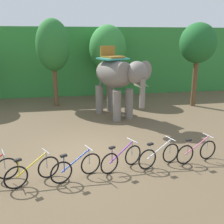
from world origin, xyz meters
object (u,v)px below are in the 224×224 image
(bike_purple, at_px, (122,158))
(bike_pink, at_px, (197,151))
(tree_far_right, at_px, (198,44))
(elephant, at_px, (117,77))
(bike_yellow, at_px, (33,171))
(bike_white, at_px, (159,155))
(bike_blue, at_px, (76,167))
(tree_far_left, at_px, (53,46))
(tree_center, at_px, (108,49))

(bike_purple, relative_size, bike_pink, 0.92)
(tree_far_right, xyz_separation_m, elephant, (-5.27, -1.58, -1.63))
(bike_yellow, xyz_separation_m, bike_white, (4.08, 0.37, 0.00))
(bike_yellow, height_order, bike_pink, same)
(tree_far_right, xyz_separation_m, bike_blue, (-7.77, -7.75, -3.45))
(bike_blue, relative_size, bike_pink, 0.94)
(elephant, bearing_deg, bike_yellow, -121.40)
(tree_far_left, relative_size, tree_far_right, 1.05)
(tree_far_left, xyz_separation_m, tree_center, (3.57, 1.34, -0.25))
(bike_purple, distance_m, bike_white, 1.30)
(tree_far_right, bearing_deg, tree_far_left, 169.64)
(elephant, distance_m, bike_purple, 6.19)
(bike_blue, height_order, bike_white, same)
(elephant, relative_size, bike_purple, 2.72)
(tree_far_left, xyz_separation_m, bike_yellow, (-0.45, -9.35, -3.34))
(tree_center, relative_size, bike_purple, 3.28)
(tree_far_left, distance_m, tree_far_right, 8.75)
(tree_far_left, distance_m, bike_purple, 9.86)
(bike_white, xyz_separation_m, bike_pink, (1.39, 0.06, 0.00))
(bike_blue, distance_m, bike_purple, 1.53)
(tree_far_right, distance_m, elephant, 5.74)
(tree_far_right, bearing_deg, bike_pink, -116.04)
(tree_center, xyz_separation_m, elephant, (-0.24, -4.50, -1.27))
(bike_yellow, bearing_deg, tree_far_left, 87.24)
(tree_far_right, xyz_separation_m, bike_yellow, (-9.06, -7.78, -3.45))
(tree_far_left, relative_size, bike_white, 3.25)
(elephant, distance_m, bike_pink, 6.28)
(elephant, bearing_deg, bike_purple, -99.81)
(tree_center, height_order, elephant, tree_center)
(tree_center, xyz_separation_m, bike_white, (0.05, -10.33, -3.09))
(tree_center, xyz_separation_m, bike_yellow, (-4.03, -10.70, -3.09))
(bike_white, bearing_deg, bike_yellow, -174.79)
(bike_purple, height_order, bike_pink, same)
(bike_purple, bearing_deg, bike_blue, -166.99)
(tree_far_left, height_order, tree_far_right, tree_far_left)
(tree_center, xyz_separation_m, bike_pink, (1.44, -10.26, -3.09))
(tree_far_right, height_order, bike_pink, tree_far_right)
(elephant, relative_size, bike_white, 2.56)
(bike_yellow, xyz_separation_m, bike_pink, (5.47, 0.44, 0.00))
(bike_pink, bearing_deg, tree_far_left, 119.35)
(tree_far_left, xyz_separation_m, bike_pink, (5.02, -8.92, -3.34))
(tree_far_left, relative_size, bike_purple, 3.46)
(tree_far_right, xyz_separation_m, bike_purple, (-6.28, -7.41, -3.45))
(tree_far_right, bearing_deg, bike_white, -123.90)
(tree_far_right, bearing_deg, elephant, -163.32)
(tree_far_left, xyz_separation_m, bike_blue, (0.84, -9.33, -3.34))
(bike_yellow, relative_size, bike_white, 0.94)
(bike_blue, bearing_deg, elephant, 67.97)
(bike_blue, bearing_deg, bike_white, 7.00)
(bike_blue, bearing_deg, bike_pink, 5.55)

